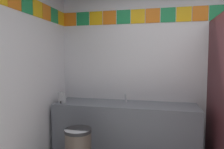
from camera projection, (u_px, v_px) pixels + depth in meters
name	position (u px, v px, depth m)	size (l,w,h in m)	color
wall_back	(182.00, 71.00, 3.08)	(3.78, 0.09, 2.57)	silver
vanity_counter	(125.00, 131.00, 3.02)	(2.05, 0.56, 0.82)	slate
faucet_center	(126.00, 99.00, 3.07)	(0.04, 0.10, 0.14)	silver
soap_dispenser	(62.00, 98.00, 3.03)	(0.09, 0.09, 0.16)	#B7BABF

